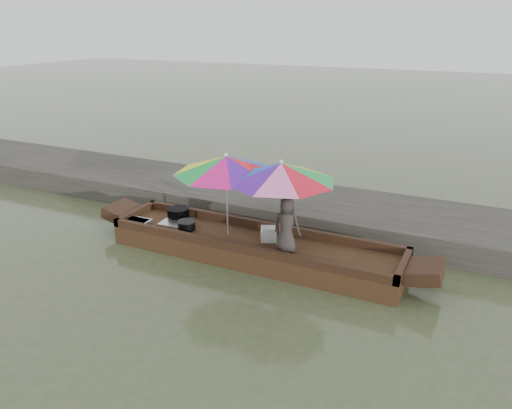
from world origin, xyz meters
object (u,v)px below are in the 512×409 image
at_px(cooking_pot, 178,214).
at_px(vendor, 287,225).
at_px(charcoal_grill, 187,226).
at_px(umbrella_bow, 227,195).
at_px(tray_crayfish, 137,222).
at_px(tray_scallop, 173,224).
at_px(umbrella_stern, 281,204).
at_px(boat_hull, 254,249).
at_px(supply_bag, 269,234).

distance_m(cooking_pot, vendor, 2.58).
relative_size(charcoal_grill, umbrella_bow, 0.17).
relative_size(cooking_pot, umbrella_bow, 0.23).
distance_m(tray_crayfish, charcoal_grill, 1.03).
xyz_separation_m(tray_scallop, vendor, (2.41, -0.12, 0.46)).
bearing_deg(umbrella_stern, charcoal_grill, -176.80).
xyz_separation_m(boat_hull, supply_bag, (0.26, 0.10, 0.30)).
relative_size(charcoal_grill, supply_bag, 1.18).
xyz_separation_m(tray_crayfish, tray_scallop, (0.66, 0.25, -0.01)).
distance_m(charcoal_grill, vendor, 2.11).
bearing_deg(tray_crayfish, tray_scallop, 21.04).
distance_m(tray_crayfish, vendor, 3.11).
relative_size(cooking_pot, vendor, 0.44).
bearing_deg(tray_scallop, umbrella_bow, 2.98).
bearing_deg(charcoal_grill, cooking_pot, 139.58).
xyz_separation_m(cooking_pot, tray_scallop, (0.10, -0.33, -0.08)).
xyz_separation_m(cooking_pot, charcoal_grill, (0.44, -0.37, -0.04)).
relative_size(boat_hull, charcoal_grill, 16.33).
distance_m(cooking_pot, tray_crayfish, 0.82).
bearing_deg(vendor, boat_hull, -16.27).
distance_m(tray_scallop, charcoal_grill, 0.35).
distance_m(boat_hull, charcoal_grill, 1.39).
distance_m(cooking_pot, umbrella_bow, 1.45).
height_order(tray_crayfish, charcoal_grill, charcoal_grill).
xyz_separation_m(charcoal_grill, vendor, (2.07, -0.08, 0.41)).
distance_m(boat_hull, cooking_pot, 1.84).
bearing_deg(supply_bag, tray_crayfish, -171.08).
distance_m(boat_hull, umbrella_bow, 1.09).
distance_m(cooking_pot, charcoal_grill, 0.58).
bearing_deg(charcoal_grill, boat_hull, 4.41).
xyz_separation_m(cooking_pot, tray_crayfish, (-0.56, -0.59, -0.07)).
distance_m(supply_bag, vendor, 0.64).
bearing_deg(boat_hull, supply_bag, 20.43).
bearing_deg(vendor, supply_bag, -33.27).
bearing_deg(supply_bag, cooking_pot, 175.14).
xyz_separation_m(vendor, umbrella_stern, (-0.19, 0.18, 0.29)).
relative_size(charcoal_grill, vendor, 0.34).
relative_size(tray_crayfish, tray_scallop, 1.00).
bearing_deg(umbrella_bow, vendor, -8.40).
relative_size(cooking_pot, tray_scallop, 0.85).
height_order(boat_hull, tray_crayfish, tray_crayfish).
bearing_deg(boat_hull, vendor, -14.48).
bearing_deg(cooking_pot, umbrella_stern, -6.65).
bearing_deg(cooking_pot, tray_scallop, -73.46).
bearing_deg(tray_crayfish, charcoal_grill, 11.87).
bearing_deg(umbrella_bow, tray_crayfish, -170.22).
xyz_separation_m(umbrella_bow, umbrella_stern, (1.05, 0.00, 0.00)).
xyz_separation_m(cooking_pot, supply_bag, (2.05, -0.17, 0.02)).
distance_m(cooking_pot, tray_scallop, 0.35).
bearing_deg(vendor, charcoal_grill, -3.96).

